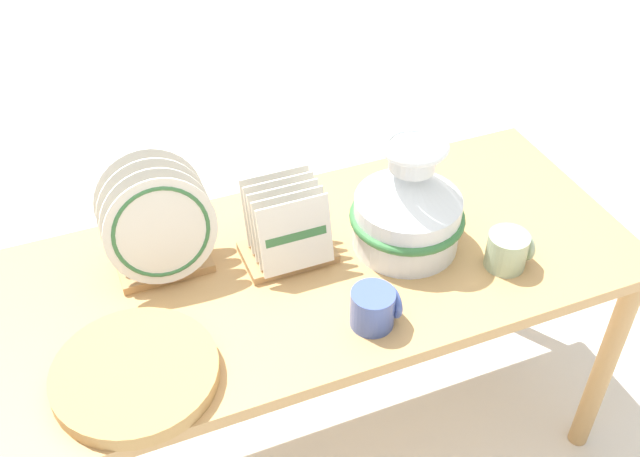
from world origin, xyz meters
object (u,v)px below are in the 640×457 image
ceramic_vase (408,204)px  mug_cobalt_glaze (375,308)px  wicker_charger_stack (135,374)px  dish_rack_square_plates (287,233)px  mug_sage_glaze (509,250)px  dish_rack_round_plates (158,229)px

ceramic_vase → mug_cobalt_glaze: size_ratio=2.85×
mug_cobalt_glaze → wicker_charger_stack: bearing=175.8°
dish_rack_square_plates → mug_sage_glaze: 0.53m
dish_rack_square_plates → wicker_charger_stack: dish_rack_square_plates is taller
wicker_charger_stack → mug_sage_glaze: bearing=0.9°
dish_rack_square_plates → wicker_charger_stack: (-0.42, -0.24, -0.05)m
ceramic_vase → wicker_charger_stack: ceramic_vase is taller
ceramic_vase → dish_rack_round_plates: 0.59m
dish_rack_square_plates → ceramic_vase: bearing=-13.3°
mug_cobalt_glaze → ceramic_vase: bearing=49.0°
mug_sage_glaze → dish_rack_round_plates: bearing=158.8°
wicker_charger_stack → mug_sage_glaze: 0.90m
wicker_charger_stack → mug_cobalt_glaze: bearing=-4.2°
dish_rack_square_plates → mug_cobalt_glaze: size_ratio=2.04×
dish_rack_round_plates → mug_sage_glaze: (0.77, -0.30, -0.07)m
wicker_charger_stack → dish_rack_square_plates: bearing=29.9°
dish_rack_round_plates → mug_cobalt_glaze: size_ratio=2.59×
mug_cobalt_glaze → mug_sage_glaze: (0.38, 0.05, 0.00)m
dish_rack_square_plates → wicker_charger_stack: bearing=-150.1°
ceramic_vase → wicker_charger_stack: 0.74m
dish_rack_round_plates → mug_sage_glaze: dish_rack_round_plates is taller
mug_cobalt_glaze → mug_sage_glaze: bearing=8.0°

